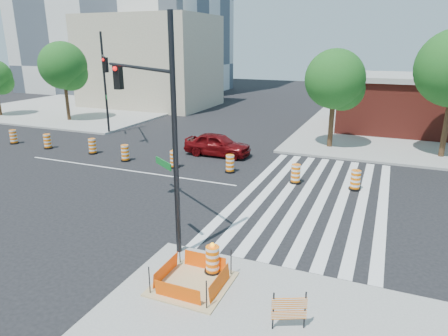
{
  "coord_description": "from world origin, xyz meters",
  "views": [
    {
      "loc": [
        13.88,
        -18.22,
        7.11
      ],
      "look_at": [
        6.93,
        -1.52,
        1.4
      ],
      "focal_mm": 32.0,
      "sensor_mm": 36.0,
      "label": 1
    }
  ],
  "objects": [
    {
      "name": "tree_north_b",
      "position": [
        -13.85,
        10.56,
        4.86
      ],
      "size": [
        4.26,
        4.26,
        7.24
      ],
      "color": "#382314",
      "rests_on": "ground"
    },
    {
      "name": "signal_pole_nw",
      "position": [
        -6.04,
        6.45,
        4.76
      ],
      "size": [
        3.91,
        4.56,
        7.76
      ],
      "rotation": [
        0.0,
        0.0,
        -0.87
      ],
      "color": "black",
      "rests_on": "ground"
    },
    {
      "name": "signal_pole_se",
      "position": [
        6.31,
        -6.46,
        4.83
      ],
      "size": [
        5.0,
        3.46,
        7.87
      ],
      "rotation": [
        0.0,
        0.0,
        2.54
      ],
      "color": "black",
      "rests_on": "ground"
    },
    {
      "name": "tree_north_c",
      "position": [
        10.33,
        9.73,
        4.54
      ],
      "size": [
        3.99,
        3.98,
        6.76
      ],
      "color": "#382314",
      "rests_on": "ground"
    },
    {
      "name": "crosswalk_east",
      "position": [
        10.95,
        0.0,
        0.01
      ],
      "size": [
        6.75,
        13.5,
        0.01
      ],
      "color": "silver",
      "rests_on": "ground"
    },
    {
      "name": "lane_centerline",
      "position": [
        0.0,
        0.0,
        0.01
      ],
      "size": [
        14.0,
        0.12,
        0.01
      ],
      "primitive_type": "cube",
      "color": "silver",
      "rests_on": "ground"
    },
    {
      "name": "median_drum_1",
      "position": [
        -7.92,
        2.05,
        0.48
      ],
      "size": [
        0.6,
        0.6,
        1.02
      ],
      "color": "black",
      "rests_on": "ground"
    },
    {
      "name": "median_drum_6",
      "position": [
        9.72,
        1.58,
        0.48
      ],
      "size": [
        0.6,
        0.6,
        1.02
      ],
      "color": "black",
      "rests_on": "ground"
    },
    {
      "name": "sidewalk_nw",
      "position": [
        -18.0,
        18.0,
        0.07
      ],
      "size": [
        22.0,
        22.0,
        0.15
      ],
      "primitive_type": "cube",
      "color": "gray",
      "rests_on": "ground"
    },
    {
      "name": "median_drum_7",
      "position": [
        12.71,
        1.74,
        0.48
      ],
      "size": [
        0.6,
        0.6,
        1.02
      ],
      "color": "black",
      "rests_on": "ground"
    },
    {
      "name": "sidewalk_ne",
      "position": [
        18.0,
        18.0,
        0.07
      ],
      "size": [
        22.0,
        22.0,
        0.15
      ],
      "primitive_type": "cube",
      "color": "gray",
      "rests_on": "ground"
    },
    {
      "name": "pit_drum",
      "position": [
        9.31,
        -8.18,
        0.59
      ],
      "size": [
        0.54,
        0.54,
        1.06
      ],
      "color": "black",
      "rests_on": "ground"
    },
    {
      "name": "barricade",
      "position": [
        12.13,
        -9.78,
        0.73
      ],
      "size": [
        0.83,
        0.42,
        1.06
      ],
      "rotation": [
        0.0,
        0.0,
        0.44
      ],
      "color": "#FF6E05",
      "rests_on": "ground"
    },
    {
      "name": "beige_midrise",
      "position": [
        -12.0,
        22.0,
        5.0
      ],
      "size": [
        14.0,
        10.0,
        10.0
      ],
      "primitive_type": "cube",
      "color": "tan",
      "rests_on": "ground"
    },
    {
      "name": "median_drum_5",
      "position": [
        5.84,
        1.98,
        0.48
      ],
      "size": [
        0.6,
        0.6,
        1.02
      ],
      "color": "black",
      "rests_on": "ground"
    },
    {
      "name": "median_drum_3",
      "position": [
        -1.06,
        1.59,
        0.48
      ],
      "size": [
        0.6,
        0.6,
        1.02
      ],
      "color": "black",
      "rests_on": "ground"
    },
    {
      "name": "ground",
      "position": [
        0.0,
        0.0,
        0.0
      ],
      "size": [
        120.0,
        120.0,
        0.0
      ],
      "primitive_type": "plane",
      "color": "black",
      "rests_on": "ground"
    },
    {
      "name": "excavation_pit",
      "position": [
        9.0,
        -9.0,
        0.22
      ],
      "size": [
        2.2,
        2.2,
        0.9
      ],
      "color": "tan",
      "rests_on": "ground"
    },
    {
      "name": "red_coupe",
      "position": [
        3.77,
        4.97,
        0.74
      ],
      "size": [
        4.37,
        1.77,
        1.49
      ],
      "primitive_type": "imported",
      "rotation": [
        0.0,
        0.0,
        1.57
      ],
      "color": "#5B070A",
      "rests_on": "ground"
    },
    {
      "name": "median_drum_0",
      "position": [
        -11.31,
        2.16,
        0.48
      ],
      "size": [
        0.6,
        0.6,
        1.02
      ],
      "color": "black",
      "rests_on": "ground"
    },
    {
      "name": "median_drum_2",
      "position": [
        -4.1,
        2.17,
        0.48
      ],
      "size": [
        0.6,
        0.6,
        1.02
      ],
      "color": "black",
      "rests_on": "ground"
    },
    {
      "name": "brick_storefront",
      "position": [
        18.0,
        18.0,
        2.32
      ],
      "size": [
        16.5,
        8.5,
        4.6
      ],
      "color": "maroon",
      "rests_on": "ground"
    },
    {
      "name": "median_drum_4",
      "position": [
        2.47,
        1.51,
        0.49
      ],
      "size": [
        0.6,
        0.6,
        1.18
      ],
      "color": "black",
      "rests_on": "ground"
    }
  ]
}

